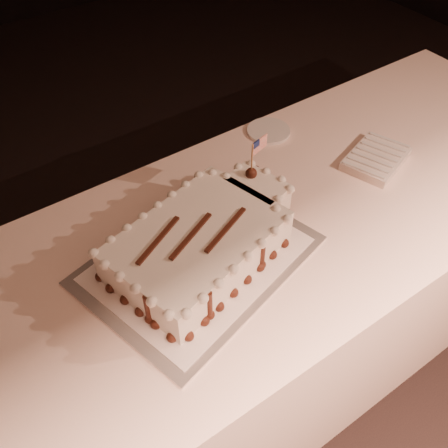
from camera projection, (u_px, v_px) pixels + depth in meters
banquet_table at (248, 307)px, 1.63m from camera, size 2.40×0.80×0.75m
cake_board at (198, 260)px, 1.27m from camera, size 0.64×0.54×0.01m
doily at (198, 259)px, 1.27m from camera, size 0.58×0.49×0.00m
sheet_cake at (205, 239)px, 1.25m from camera, size 0.55×0.39×0.21m
napkin_stack at (376, 159)px, 1.54m from camera, size 0.24×0.20×0.03m
side_plate at (269, 131)px, 1.65m from camera, size 0.14×0.14×0.01m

